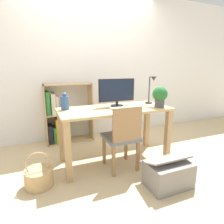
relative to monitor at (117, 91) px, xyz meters
name	(u,v)px	position (x,y,z in m)	size (l,w,h in m)	color
ground_plane	(115,160)	(-0.08, -0.12, -0.95)	(10.00, 10.00, 0.00)	#CCB284
wall_back	(90,66)	(-0.08, 1.01, 0.35)	(8.00, 0.05, 2.60)	white
desk	(115,118)	(-0.08, -0.12, -0.34)	(1.46, 0.64, 0.75)	tan
monitor	(117,91)	(0.00, 0.00, 0.00)	(0.52, 0.17, 0.37)	#232326
keyboard	(123,108)	(0.00, -0.18, -0.20)	(0.33, 0.13, 0.02)	silver
vase	(65,102)	(-0.70, 0.03, -0.11)	(0.10, 0.10, 0.22)	#33598C
desk_lamp	(151,87)	(0.52, -0.06, 0.04)	(0.10, 0.19, 0.40)	#2D2D33
potted_plant	(160,96)	(0.50, -0.29, -0.05)	(0.20, 0.20, 0.28)	#4C4C51
chair	(123,136)	(-0.09, -0.39, -0.50)	(0.40, 0.40, 0.83)	slate
bookshelf	(61,118)	(-0.67, 0.84, -0.52)	(0.79, 0.28, 1.01)	tan
basket	(39,177)	(-1.08, -0.35, -0.84)	(0.30, 0.30, 0.40)	tan
storage_box	(168,173)	(0.22, -0.88, -0.81)	(0.48, 0.39, 0.35)	gray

